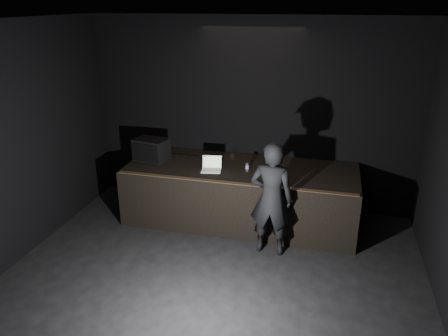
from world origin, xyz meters
The scene contains 11 objects.
ground centered at (0.00, 0.00, 0.00)m, with size 7.00×7.00×0.00m, color black.
room_walls centered at (0.00, 0.00, 2.02)m, with size 6.10×7.10×3.52m.
stage_riser centered at (0.00, 2.73, 0.50)m, with size 4.00×1.50×1.00m, color black.
riser_lip centered at (0.00, 2.02, 1.01)m, with size 3.92×0.10×0.01m, color brown.
stage_monitor centered at (-1.67, 2.73, 1.19)m, with size 0.65×0.52×0.39m.
cable centered at (-1.31, 3.06, 1.01)m, with size 0.02×0.02×0.89m, color black.
laptop centered at (-0.47, 2.50, 1.06)m, with size 0.37×0.34×0.23m.
beer_can centered at (0.14, 2.59, 1.07)m, with size 0.06×0.06×0.15m.
plastic_cup centered at (-0.25, 3.12, 1.06)m, with size 0.09×0.09×0.11m, color white.
wii_remote centered at (0.52, 2.39, 1.01)m, with size 0.03×0.14×0.03m, color white.
person centered at (0.67, 1.78, 0.91)m, with size 0.66×0.43×1.82m, color black.
Camera 1 is at (1.44, -4.21, 3.73)m, focal length 35.00 mm.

